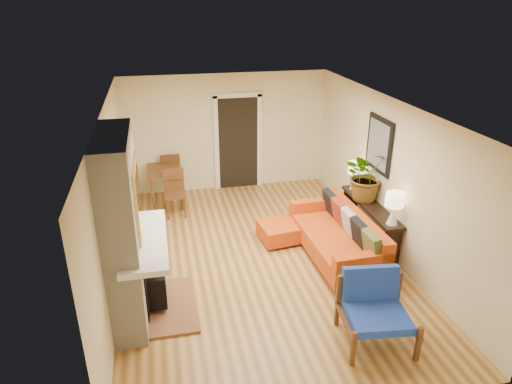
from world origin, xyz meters
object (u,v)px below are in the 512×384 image
sofa (340,236)px  blue_chair (374,304)px  lamp_near (394,205)px  houseplant (367,175)px  dining_table (168,176)px  lamp_far (356,172)px  ottoman (279,231)px  console_table (370,212)px

sofa → blue_chair: blue_chair is taller
sofa → lamp_near: bearing=-28.0°
blue_chair → houseplant: (1.03, 2.58, 0.71)m
blue_chair → lamp_near: bearing=56.7°
dining_table → lamp_far: lamp_far is taller
ottoman → blue_chair: (0.53, -2.68, 0.29)m
ottoman → lamp_far: lamp_far is taller
sofa → blue_chair: 1.99m
dining_table → houseplant: bearing=-33.0°
dining_table → ottoman: bearing=-48.9°
blue_chair → console_table: bearing=66.0°
lamp_near → lamp_far: size_ratio=1.00×
console_table → lamp_near: lamp_near is taller
console_table → lamp_near: (0.00, -0.75, 0.49)m
console_table → lamp_far: bearing=90.0°
sofa → lamp_near: (0.70, -0.37, 0.69)m
houseplant → console_table: bearing=-87.7°
houseplant → sofa: bearing=-138.1°
sofa → console_table: bearing=28.1°
sofa → houseplant: bearing=41.9°
console_table → houseplant: houseplant is taller
ottoman → houseplant: bearing=-3.5°
lamp_near → lamp_far: bearing=90.0°
blue_chair → lamp_near: 1.98m
sofa → dining_table: dining_table is taller
ottoman → blue_chair: bearing=-78.7°
lamp_far → lamp_near: bearing=-90.0°
sofa → lamp_near: 1.05m
console_table → houseplant: bearing=92.3°
console_table → lamp_far: size_ratio=3.43×
ottoman → dining_table: (-1.85, 2.12, 0.42)m
dining_table → houseplant: size_ratio=1.85×
ottoman → console_table: 1.66m
sofa → lamp_far: bearing=57.5°
blue_chair → houseplant: houseplant is taller
dining_table → lamp_far: (3.42, -1.73, 0.45)m
ottoman → dining_table: bearing=131.1°
dining_table → console_table: size_ratio=0.94×
blue_chair → sofa: bearing=80.2°
ottoman → sofa: bearing=-39.5°
lamp_far → console_table: bearing=-90.0°
ottoman → lamp_far: bearing=13.6°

